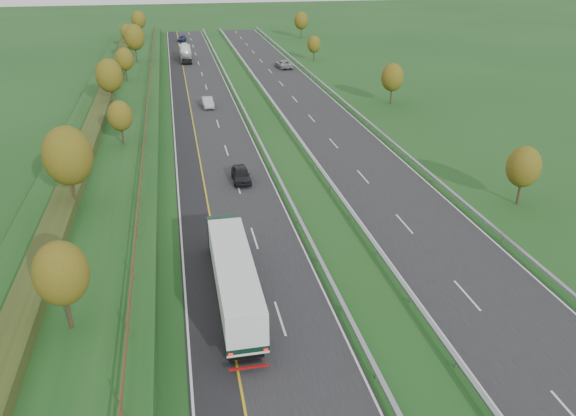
{
  "coord_description": "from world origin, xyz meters",
  "views": [
    {
      "loc": [
        -4.6,
        -20.29,
        23.24
      ],
      "look_at": [
        4.47,
        24.0,
        2.2
      ],
      "focal_mm": 35.0,
      "sensor_mm": 36.0,
      "label": 1
    }
  ],
  "objects_px": {
    "car_small_far": "(182,38)",
    "car_oncoming": "(284,64)",
    "car_dark_near": "(241,175)",
    "box_lorry": "(233,274)",
    "road_tanker": "(185,52)",
    "car_silver_mid": "(208,102)"
  },
  "relations": [
    {
      "from": "box_lorry",
      "to": "road_tanker",
      "type": "bearing_deg",
      "value": 89.83
    },
    {
      "from": "car_dark_near",
      "to": "car_oncoming",
      "type": "bearing_deg",
      "value": 74.73
    },
    {
      "from": "road_tanker",
      "to": "car_small_far",
      "type": "distance_m",
      "value": 29.22
    },
    {
      "from": "car_small_far",
      "to": "car_oncoming",
      "type": "xyz_separation_m",
      "value": [
        19.89,
        -42.12,
        0.09
      ]
    },
    {
      "from": "car_dark_near",
      "to": "car_silver_mid",
      "type": "bearing_deg",
      "value": 92.33
    },
    {
      "from": "car_dark_near",
      "to": "car_silver_mid",
      "type": "relative_size",
      "value": 0.99
    },
    {
      "from": "box_lorry",
      "to": "car_small_far",
      "type": "bearing_deg",
      "value": 89.83
    },
    {
      "from": "box_lorry",
      "to": "car_silver_mid",
      "type": "height_order",
      "value": "box_lorry"
    },
    {
      "from": "box_lorry",
      "to": "car_dark_near",
      "type": "bearing_deg",
      "value": 81.53
    },
    {
      "from": "box_lorry",
      "to": "car_dark_near",
      "type": "xyz_separation_m",
      "value": [
        3.38,
        22.7,
        -1.5
      ]
    },
    {
      "from": "road_tanker",
      "to": "car_silver_mid",
      "type": "bearing_deg",
      "value": -87.52
    },
    {
      "from": "box_lorry",
      "to": "car_small_far",
      "type": "height_order",
      "value": "box_lorry"
    },
    {
      "from": "car_dark_near",
      "to": "car_small_far",
      "type": "relative_size",
      "value": 0.93
    },
    {
      "from": "road_tanker",
      "to": "box_lorry",
      "type": "bearing_deg",
      "value": -90.17
    },
    {
      "from": "road_tanker",
      "to": "car_oncoming",
      "type": "xyz_separation_m",
      "value": [
        19.97,
        -12.92,
        -1.0
      ]
    },
    {
      "from": "car_dark_near",
      "to": "car_small_far",
      "type": "distance_m",
      "value": 103.67
    },
    {
      "from": "box_lorry",
      "to": "car_oncoming",
      "type": "relative_size",
      "value": 2.77
    },
    {
      "from": "box_lorry",
      "to": "road_tanker",
      "type": "distance_m",
      "value": 97.13
    },
    {
      "from": "box_lorry",
      "to": "car_silver_mid",
      "type": "xyz_separation_m",
      "value": [
        2.11,
        55.1,
        -1.52
      ]
    },
    {
      "from": "car_oncoming",
      "to": "car_silver_mid",
      "type": "bearing_deg",
      "value": 51.51
    },
    {
      "from": "road_tanker",
      "to": "car_dark_near",
      "type": "bearing_deg",
      "value": -87.62
    },
    {
      "from": "box_lorry",
      "to": "car_silver_mid",
      "type": "bearing_deg",
      "value": 87.81
    }
  ]
}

